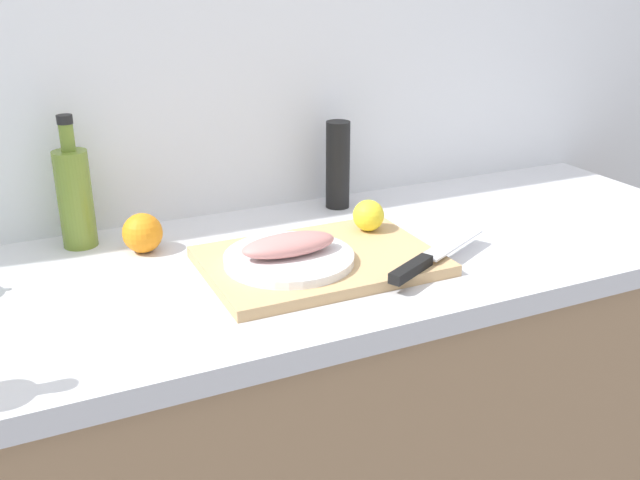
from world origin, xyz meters
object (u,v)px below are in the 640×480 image
Objects in this scene: fish_fillet at (289,245)px; orange_0 at (143,233)px; lemon_0 at (368,215)px; olive_oil_bottle at (75,196)px; white_plate at (289,258)px; cutting_board at (320,261)px; pepper_mill at (338,165)px; chef_knife at (427,259)px.

orange_0 reaches higher than fish_fillet.
olive_oil_bottle reaches higher than lemon_0.
lemon_0 is (0.20, 0.08, 0.02)m from white_plate.
pepper_mill reaches higher than cutting_board.
fish_fillet is 0.29m from orange_0.
fish_fillet is 0.63× the size of chef_knife.
olive_oil_bottle is (-0.31, 0.29, 0.07)m from white_plate.
cutting_board is 0.34m from pepper_mill.
olive_oil_bottle is at bearing 179.67° from pepper_mill.
pepper_mill is (0.44, 0.08, 0.06)m from orange_0.
chef_knife is 0.66m from olive_oil_bottle.
orange_0 is at bearing 163.00° from lemon_0.
white_plate is 0.84× the size of chef_knife.
cutting_board is at bearing -36.63° from orange_0.
fish_fillet reaches higher than chef_knife.
lemon_0 is 0.21m from pepper_mill.
lemon_0 is at bearing -99.67° from pepper_mill.
pepper_mill reaches higher than white_plate.
lemon_0 reaches higher than white_plate.
chef_knife is (0.15, -0.11, 0.02)m from cutting_board.
fish_fillet is (0.00, 0.00, 0.03)m from white_plate.
chef_knife is (0.21, -0.11, -0.02)m from fish_fillet.
cutting_board is 0.34m from orange_0.
olive_oil_bottle is at bearing 157.93° from lemon_0.
cutting_board is at bearing -121.74° from pepper_mill.
cutting_board is at bearing 3.69° from fish_fillet.
fish_fillet reaches higher than cutting_board.
pepper_mill is (0.23, 0.28, 0.07)m from white_plate.
olive_oil_bottle is at bearing 137.33° from white_plate.
white_plate is 0.43m from olive_oil_bottle.
chef_knife is 0.52m from orange_0.
chef_knife is at bearing -26.68° from fish_fillet.
white_plate is 3.72× the size of lemon_0.
pepper_mill is at bearing 10.13° from orange_0.
pepper_mill reaches higher than lemon_0.
orange_0 is (-0.41, 0.12, -0.01)m from lemon_0.
olive_oil_bottle reaches higher than cutting_board.
olive_oil_bottle is at bearing 142.78° from cutting_board.
pepper_mill is at bearing 50.45° from fish_fillet.
orange_0 is (-0.21, 0.20, -0.02)m from fish_fillet.
olive_oil_bottle is 1.32× the size of pepper_mill.
cutting_board is 1.50× the size of chef_knife.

